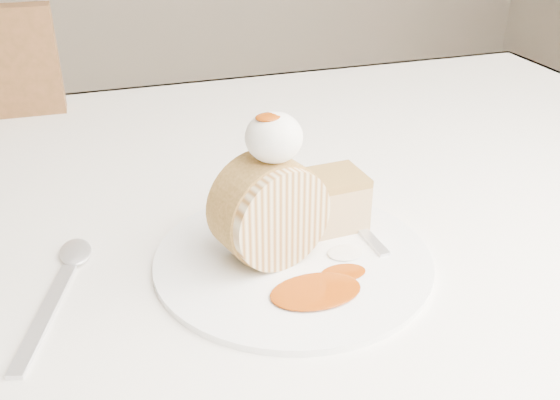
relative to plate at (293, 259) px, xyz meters
name	(u,v)px	position (x,y,z in m)	size (l,w,h in m)	color
table	(237,262)	(-0.02, 0.15, -0.09)	(1.40, 0.90, 0.75)	white
plate	(293,259)	(0.00, 0.00, 0.00)	(0.27, 0.27, 0.01)	white
roulade_slice	(270,211)	(-0.02, 0.01, 0.05)	(0.10, 0.10, 0.05)	beige
cake_chunk	(333,203)	(0.06, 0.04, 0.03)	(0.06, 0.05, 0.05)	#AF8242
whipped_cream	(274,137)	(-0.02, 0.01, 0.13)	(0.05, 0.05, 0.05)	white
caramel_drizzle	(270,111)	(-0.02, 0.01, 0.15)	(0.03, 0.02, 0.01)	#8F3505
caramel_pool	(316,291)	(0.00, -0.06, 0.01)	(0.08, 0.05, 0.00)	#8F3505
fork	(359,227)	(0.08, 0.03, 0.01)	(0.02, 0.16, 0.00)	silver
spoon	(45,316)	(-0.23, -0.02, 0.00)	(0.03, 0.18, 0.00)	silver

